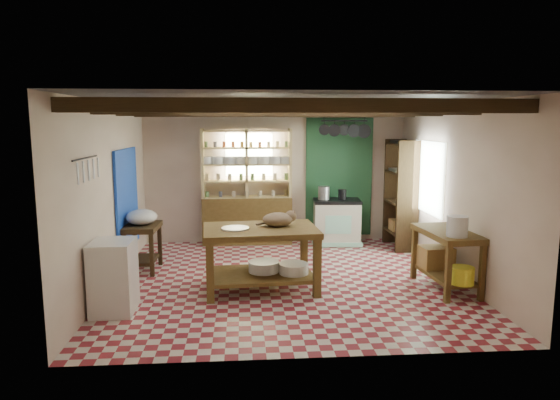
{
  "coord_description": "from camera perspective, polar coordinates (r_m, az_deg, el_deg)",
  "views": [
    {
      "loc": [
        -0.64,
        -7.1,
        2.3
      ],
      "look_at": [
        -0.07,
        0.3,
        1.15
      ],
      "focal_mm": 32.0,
      "sensor_mm": 36.0,
      "label": 1
    }
  ],
  "objects": [
    {
      "name": "steel_tray",
      "position": [
        6.8,
        -5.14,
        -3.25
      ],
      "size": [
        0.4,
        0.4,
        0.02
      ],
      "primitive_type": "cylinder",
      "rotation": [
        0.0,
        0.0,
        0.07
      ],
      "color": "#ABABB3",
      "rests_on": "work_table"
    },
    {
      "name": "kettle_right",
      "position": [
        9.53,
        7.13,
        0.63
      ],
      "size": [
        0.16,
        0.16,
        0.19
      ],
      "primitive_type": "cylinder",
      "rotation": [
        0.0,
        0.0,
        -0.08
      ],
      "color": "black",
      "rests_on": "stove"
    },
    {
      "name": "white_cabinet",
      "position": [
        6.49,
        -18.5,
        -8.31
      ],
      "size": [
        0.5,
        0.59,
        0.89
      ],
      "primitive_type": "cube",
      "rotation": [
        0.0,
        0.0,
        0.0
      ],
      "color": "silver",
      "rests_on": "floor"
    },
    {
      "name": "wall_back",
      "position": [
        9.67,
        -0.57,
        2.86
      ],
      "size": [
        5.0,
        0.04,
        2.6
      ],
      "primitive_type": "cube",
      "color": "beige",
      "rests_on": "floor"
    },
    {
      "name": "stove",
      "position": [
        9.61,
        6.48,
        -2.48
      ],
      "size": [
        0.92,
        0.66,
        0.86
      ],
      "primitive_type": "cube",
      "rotation": [
        0.0,
        0.0,
        -0.08
      ],
      "color": "beige",
      "rests_on": "floor"
    },
    {
      "name": "window_right",
      "position": [
        8.73,
        16.6,
        2.51
      ],
      "size": [
        0.02,
        1.3,
        1.2
      ],
      "primitive_type": "cube",
      "color": "silver",
      "rests_on": "wall_right"
    },
    {
      "name": "prep_table",
      "position": [
        8.13,
        -15.39,
        -5.27
      ],
      "size": [
        0.53,
        0.75,
        0.74
      ],
      "primitive_type": "cube",
      "rotation": [
        0.0,
        0.0,
        -0.03
      ],
      "color": "#352412",
      "rests_on": "floor"
    },
    {
      "name": "work_table",
      "position": [
        6.98,
        -2.23,
        -6.69
      ],
      "size": [
        1.62,
        1.14,
        0.88
      ],
      "primitive_type": "cube",
      "rotation": [
        0.0,
        0.0,
        0.07
      ],
      "color": "brown",
      "rests_on": "floor"
    },
    {
      "name": "utensil_rail",
      "position": [
        6.19,
        -21.32,
        3.37
      ],
      "size": [
        0.06,
        0.9,
        0.28
      ],
      "primitive_type": "cube",
      "color": "black",
      "rests_on": "wall_left"
    },
    {
      "name": "shelving_unit",
      "position": [
        9.49,
        -3.81,
        1.51
      ],
      "size": [
        1.7,
        0.34,
        2.2
      ],
      "primitive_type": "cube",
      "color": "tan",
      "rests_on": "floor"
    },
    {
      "name": "wall_right",
      "position": [
        7.83,
        19.3,
        0.95
      ],
      "size": [
        0.04,
        5.0,
        2.6
      ],
      "primitive_type": "cube",
      "color": "beige",
      "rests_on": "floor"
    },
    {
      "name": "right_counter",
      "position": [
        7.36,
        18.44,
        -6.51
      ],
      "size": [
        0.67,
        1.2,
        0.83
      ],
      "primitive_type": "cube",
      "rotation": [
        0.0,
        0.0,
        0.07
      ],
      "color": "brown",
      "rests_on": "floor"
    },
    {
      "name": "basin_small",
      "position": [
        6.98,
        1.58,
        -7.83
      ],
      "size": [
        0.44,
        0.44,
        0.14
      ],
      "primitive_type": "cylinder",
      "rotation": [
        0.0,
        0.0,
        0.07
      ],
      "color": "silver",
      "rests_on": "work_table"
    },
    {
      "name": "yellow_tub",
      "position": [
        7.0,
        20.09,
        -8.08
      ],
      "size": [
        0.33,
        0.33,
        0.23
      ],
      "primitive_type": "cylinder",
      "rotation": [
        0.0,
        0.0,
        0.07
      ],
      "color": "yellow",
      "rests_on": "right_counter"
    },
    {
      "name": "pot_rack",
      "position": [
        9.34,
        7.35,
        7.99
      ],
      "size": [
        0.86,
        0.12,
        0.36
      ],
      "primitive_type": "cube",
      "color": "black",
      "rests_on": "ceiling"
    },
    {
      "name": "ceiling_beams",
      "position": [
        7.13,
        0.77,
        10.23
      ],
      "size": [
        5.0,
        3.8,
        0.15
      ],
      "primitive_type": "cube",
      "color": "#352412",
      "rests_on": "ceiling"
    },
    {
      "name": "wall_left",
      "position": [
        7.41,
        -18.89,
        0.56
      ],
      "size": [
        0.04,
        5.0,
        2.6
      ],
      "primitive_type": "cube",
      "color": "beige",
      "rests_on": "floor"
    },
    {
      "name": "blue_wall_patch",
      "position": [
        8.3,
        -17.09,
        0.08
      ],
      "size": [
        0.04,
        1.4,
        1.6
      ],
      "primitive_type": "cube",
      "color": "#1843B6",
      "rests_on": "wall_left"
    },
    {
      "name": "enamel_bowl",
      "position": [
        8.03,
        -15.53,
        -1.89
      ],
      "size": [
        0.49,
        0.49,
        0.24
      ],
      "primitive_type": "ellipsoid",
      "rotation": [
        0.0,
        0.0,
        -0.03
      ],
      "color": "silver",
      "rests_on": "prep_table"
    },
    {
      "name": "wicker_basket",
      "position": [
        7.62,
        17.4,
        -6.25
      ],
      "size": [
        0.47,
        0.38,
        0.31
      ],
      "primitive_type": "cube",
      "rotation": [
        0.0,
        0.0,
        0.07
      ],
      "color": "olive",
      "rests_on": "right_counter"
    },
    {
      "name": "kettle_left",
      "position": [
        9.49,
        5.04,
        0.81
      ],
      "size": [
        0.24,
        0.24,
        0.25
      ],
      "primitive_type": "cylinder",
      "rotation": [
        0.0,
        0.0,
        -0.08
      ],
      "color": "#ABABB3",
      "rests_on": "stove"
    },
    {
      "name": "window_back",
      "position": [
        9.6,
        -3.56,
        5.2
      ],
      "size": [
        0.9,
        0.02,
        0.8
      ],
      "primitive_type": "cube",
      "color": "silver",
      "rests_on": "wall_back"
    },
    {
      "name": "ceiling",
      "position": [
        7.14,
        0.77,
        11.2
      ],
      "size": [
        5.0,
        5.0,
        0.02
      ],
      "primitive_type": "cube",
      "color": "#49494E",
      "rests_on": "wall_back"
    },
    {
      "name": "floor",
      "position": [
        7.5,
        0.73,
        -9.16
      ],
      "size": [
        5.0,
        5.0,
        0.02
      ],
      "primitive_type": "cube",
      "color": "maroon",
      "rests_on": "ground"
    },
    {
      "name": "wall_front",
      "position": [
        4.75,
        3.44,
        -3.39
      ],
      "size": [
        5.0,
        0.04,
        2.6
      ],
      "primitive_type": "cube",
      "color": "beige",
      "rests_on": "floor"
    },
    {
      "name": "white_bucket",
      "position": [
        6.91,
        19.6,
        -2.85
      ],
      "size": [
        0.29,
        0.29,
        0.27
      ],
      "primitive_type": "cylinder",
      "rotation": [
        0.0,
        0.0,
        0.07
      ],
      "color": "silver",
      "rests_on": "right_counter"
    },
    {
      "name": "green_wall_patch",
      "position": [
        9.81,
        6.75,
        2.59
      ],
      "size": [
        1.3,
        0.04,
        2.3
      ],
      "primitive_type": "cube",
      "color": "#1D492A",
      "rests_on": "wall_back"
    },
    {
      "name": "basin_large",
      "position": [
        7.07,
        -1.86,
        -7.6
      ],
      "size": [
        0.46,
        0.46,
        0.15
      ],
      "primitive_type": "cylinder",
      "rotation": [
        0.0,
        0.0,
        0.07
      ],
      "color": "silver",
      "rests_on": "work_table"
    },
    {
      "name": "tall_rack",
      "position": [
        9.46,
        13.64,
        0.64
      ],
      "size": [
        0.4,
        0.86,
        2.0
      ],
      "primitive_type": "cube",
      "color": "#352412",
      "rests_on": "floor"
    },
    {
      "name": "cat",
      "position": [
        6.94,
        -0.25,
        -2.24
      ],
      "size": [
        0.5,
        0.42,
        0.19
      ],
      "primitive_type": "ellipsoid",
      "rotation": [
        0.0,
        0.0,
        0.25
      ],
      "color": "#927555",
      "rests_on": "work_table"
    }
  ]
}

